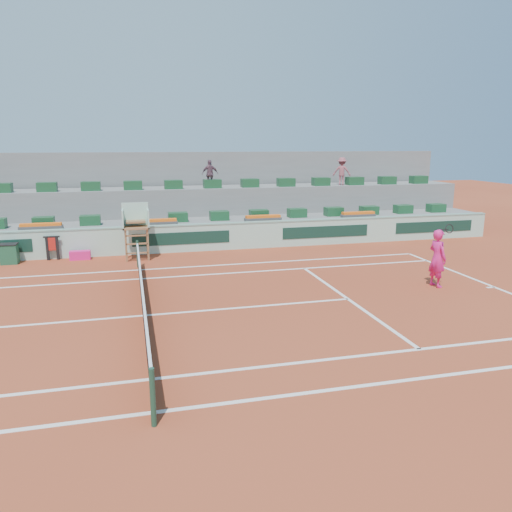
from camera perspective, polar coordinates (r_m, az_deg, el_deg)
The scene contains 17 objects.
ground at distance 14.87m, azimuth -12.76°, elevation -6.68°, with size 90.00×90.00×0.00m, color #97371D.
seating_tier_lower at distance 25.11m, azimuth -13.60°, elevation 2.62°, with size 36.00×4.00×1.20m, color gray.
seating_tier_upper at distance 26.59m, azimuth -13.73°, elevation 4.69°, with size 36.00×2.40×2.60m, color gray.
stadium_back_wall at distance 28.07m, azimuth -13.88°, elevation 6.95°, with size 36.00×0.40×4.40m, color gray.
player_bag at distance 22.62m, azimuth -19.46°, elevation 0.09°, with size 0.85×0.38×0.38m, color #F41F81.
spectator_mid at distance 26.10m, azimuth -5.27°, elevation 9.32°, with size 0.85×0.35×1.45m, color #6C4855.
spectator_right at distance 28.26m, azimuth 9.77°, elevation 9.52°, with size 0.98×0.56×1.51m, color #9C4E56.
court_lines at distance 14.87m, azimuth -12.76°, elevation -6.66°, with size 23.89×11.09×0.01m.
tennis_net at distance 14.70m, azimuth -12.86°, elevation -4.74°, with size 0.10×11.97×1.10m.
advertising_hoarding at distance 22.94m, azimuth -13.45°, elevation 1.78°, with size 36.00×0.34×1.26m.
umpire_chair at distance 21.80m, azimuth -13.58°, elevation 3.64°, with size 1.10×0.90×2.40m.
seat_row_lower at distance 24.10m, azimuth -13.66°, elevation 4.18°, with size 32.90×0.60×0.44m.
seat_row_upper at distance 25.83m, azimuth -13.89°, elevation 7.85°, with size 32.90×0.60×0.44m.
flower_planters at distance 23.35m, azimuth -17.30°, elevation 3.48°, with size 26.80×0.36×0.28m.
drink_cooler_a at distance 22.93m, azimuth -26.36°, elevation 0.24°, with size 0.69×0.60×0.84m.
towel_rack at distance 22.88m, azimuth -22.27°, elevation 1.06°, with size 0.66×0.11×1.03m.
tennis_player at distance 18.25m, azimuth 20.02°, elevation -0.22°, with size 0.59×0.96×2.28m.
Camera 1 is at (-0.21, -14.05, 4.87)m, focal length 35.00 mm.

